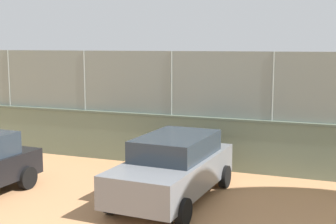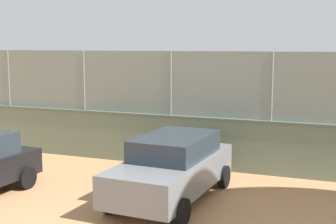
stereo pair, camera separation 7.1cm
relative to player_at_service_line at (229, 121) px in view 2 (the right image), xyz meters
name	(u,v)px [view 2 (the right image)]	position (x,y,z in m)	size (l,w,h in m)	color
ground_plane	(198,116)	(3.22, -6.67, -0.92)	(260.00, 260.00, 0.00)	tan
perimeter_wall	(86,133)	(4.31, 3.72, -0.08)	(32.94, 1.14, 1.67)	slate
fence_panel_on_wall	(84,80)	(4.31, 3.72, 1.77)	(32.35, 0.81, 2.06)	gray
player_at_service_line	(229,121)	(0.00, 0.00, 0.00)	(1.20, 0.73, 1.57)	navy
player_baseline_waiting	(176,106)	(3.34, -3.27, 0.05)	(0.92, 0.74, 1.65)	#591919
sports_ball	(211,108)	(0.45, 1.06, 0.65)	(0.21, 0.21, 0.21)	yellow
parked_car_grey	(173,167)	(-0.12, 7.04, -0.08)	(2.29, 4.58, 1.63)	slate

